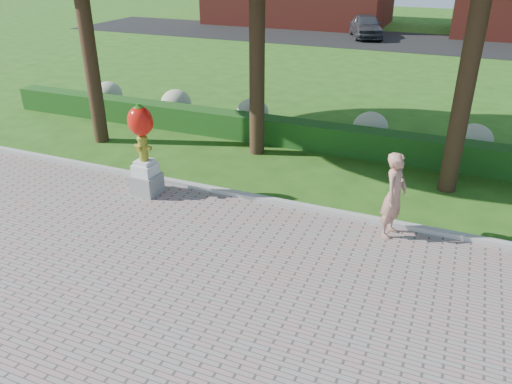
% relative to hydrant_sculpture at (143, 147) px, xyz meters
% --- Properties ---
extents(ground, '(100.00, 100.00, 0.00)m').
position_rel_hydrant_sculpture_xyz_m(ground, '(3.44, -2.29, -1.26)').
color(ground, '#295114').
rests_on(ground, ground).
extents(curb, '(40.00, 0.18, 0.15)m').
position_rel_hydrant_sculpture_xyz_m(curb, '(3.44, 0.71, -1.19)').
color(curb, '#ADADA5').
rests_on(curb, ground).
extents(lawn_hedge, '(24.00, 0.70, 0.80)m').
position_rel_hydrant_sculpture_xyz_m(lawn_hedge, '(3.44, 4.71, -0.86)').
color(lawn_hedge, '#184413').
rests_on(lawn_hedge, ground).
extents(hydrangea_row, '(20.10, 1.10, 0.99)m').
position_rel_hydrant_sculpture_xyz_m(hydrangea_row, '(4.01, 5.71, -0.71)').
color(hydrangea_row, '#A9AA82').
rests_on(hydrangea_row, ground).
extents(street, '(50.00, 8.00, 0.02)m').
position_rel_hydrant_sculpture_xyz_m(street, '(3.44, 25.71, -1.25)').
color(street, black).
rests_on(street, ground).
extents(hydrant_sculpture, '(0.67, 0.65, 2.31)m').
position_rel_hydrant_sculpture_xyz_m(hydrant_sculpture, '(0.00, 0.00, 0.00)').
color(hydrant_sculpture, gray).
rests_on(hydrant_sculpture, walkway).
extents(woman, '(0.59, 0.77, 1.88)m').
position_rel_hydrant_sculpture_xyz_m(woman, '(5.96, 0.31, -0.28)').
color(woman, tan).
rests_on(woman, walkway).
extents(parked_car, '(3.30, 4.88, 1.54)m').
position_rel_hydrant_sculpture_xyz_m(parked_car, '(0.09, 26.26, -0.47)').
color(parked_car, '#3A3B41').
rests_on(parked_car, street).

